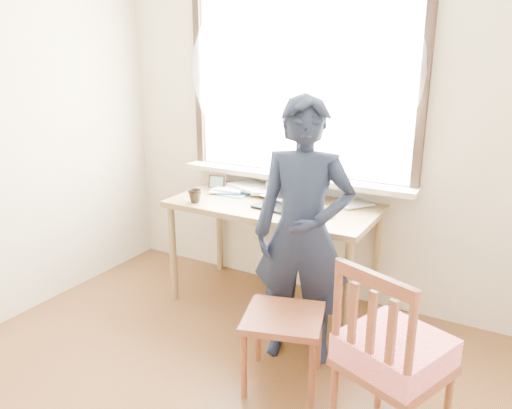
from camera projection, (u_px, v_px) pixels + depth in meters
The scene contains 13 objects.
room_shell at pixel (158, 103), 2.04m from camera, with size 3.52×4.02×2.61m.
desk at pixel (274, 214), 3.60m from camera, with size 1.48×0.74×0.79m.
laptop at pixel (285, 199), 3.48m from camera, with size 0.38×0.32×0.24m.
mug_white at pixel (274, 188), 3.78m from camera, with size 0.13×0.13×0.10m, color white.
mug_dark at pixel (195, 196), 3.58m from camera, with size 0.10×0.10×0.09m, color black.
mouse at pixel (328, 214), 3.27m from camera, with size 0.09×0.07×0.04m, color black.
desk_clutter at pixel (241, 187), 3.90m from camera, with size 0.80×0.49×0.05m.
book_a at pixel (236, 188), 3.93m from camera, with size 0.21×0.28×0.03m, color white.
book_b at pixel (347, 201), 3.59m from camera, with size 0.17×0.23×0.02m, color white.
picture_frame at pixel (217, 183), 3.90m from camera, with size 0.14×0.03×0.11m.
work_chair at pixel (283, 326), 2.79m from camera, with size 0.53×0.51×0.44m.
side_chair at pixel (392, 354), 2.29m from camera, with size 0.57×0.56×0.96m.
person at pixel (303, 233), 2.94m from camera, with size 0.59×0.39×1.62m, color black.
Camera 1 is at (1.35, -1.41, 1.84)m, focal length 35.00 mm.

